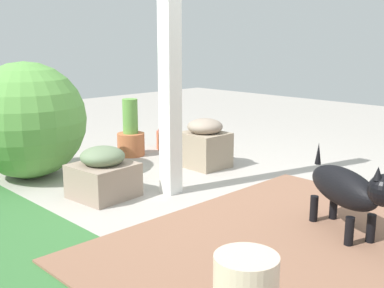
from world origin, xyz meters
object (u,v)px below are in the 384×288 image
(stone_planter_mid, at_px, (103,174))
(dog, at_px, (348,189))
(stone_planter_nearest, at_px, (205,144))
(terracotta_pot_spiky, at_px, (169,126))
(porch_pillar, at_px, (170,43))
(terracotta_pot_tall, at_px, (131,135))
(round_shrub, at_px, (27,120))

(stone_planter_mid, bearing_deg, dog, -159.63)
(stone_planter_nearest, xyz_separation_m, terracotta_pot_spiky, (0.82, -0.27, 0.03))
(stone_planter_mid, height_order, terracotta_pot_spiky, terracotta_pot_spiky)
(stone_planter_nearest, xyz_separation_m, stone_planter_mid, (-0.07, 1.20, -0.04))
(stone_planter_nearest, bearing_deg, stone_planter_mid, 93.38)
(porch_pillar, height_order, stone_planter_mid, porch_pillar)
(stone_planter_nearest, bearing_deg, terracotta_pot_tall, 14.51)
(stone_planter_mid, relative_size, round_shrub, 0.46)
(porch_pillar, height_order, round_shrub, porch_pillar)
(stone_planter_nearest, bearing_deg, round_shrub, 57.67)
(dog, bearing_deg, stone_planter_nearest, -18.01)
(stone_planter_nearest, xyz_separation_m, dog, (-1.76, 0.57, 0.09))
(stone_planter_nearest, relative_size, stone_planter_mid, 0.99)
(terracotta_pot_spiky, bearing_deg, porch_pillar, 138.78)
(porch_pillar, xyz_separation_m, dog, (-1.40, -0.19, -0.86))
(porch_pillar, relative_size, terracotta_pot_tall, 3.92)
(stone_planter_mid, distance_m, terracotta_pot_tall, 1.35)
(stone_planter_mid, xyz_separation_m, terracotta_pot_spiky, (0.89, -1.47, 0.07))
(dog, bearing_deg, terracotta_pot_tall, -7.57)
(porch_pillar, relative_size, terracotta_pot_spiky, 4.42)
(terracotta_pot_tall, bearing_deg, round_shrub, 90.62)
(dog, bearing_deg, porch_pillar, 7.55)
(porch_pillar, bearing_deg, dog, -172.45)
(round_shrub, bearing_deg, terracotta_pot_tall, -89.38)
(terracotta_pot_spiky, bearing_deg, stone_planter_nearest, 161.62)
(terracotta_pot_spiky, bearing_deg, terracotta_pot_tall, 84.74)
(terracotta_pot_tall, relative_size, dog, 0.80)
(porch_pillar, bearing_deg, terracotta_pot_tall, -23.65)
(porch_pillar, height_order, terracotta_pot_tall, porch_pillar)
(stone_planter_mid, bearing_deg, porch_pillar, -123.05)
(stone_planter_nearest, relative_size, terracotta_pot_tall, 0.78)
(porch_pillar, relative_size, round_shrub, 2.30)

